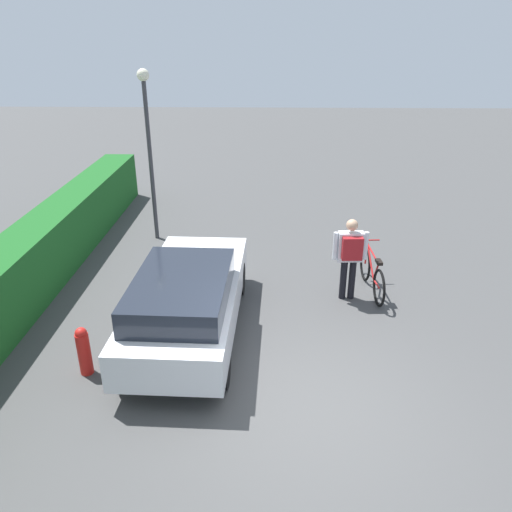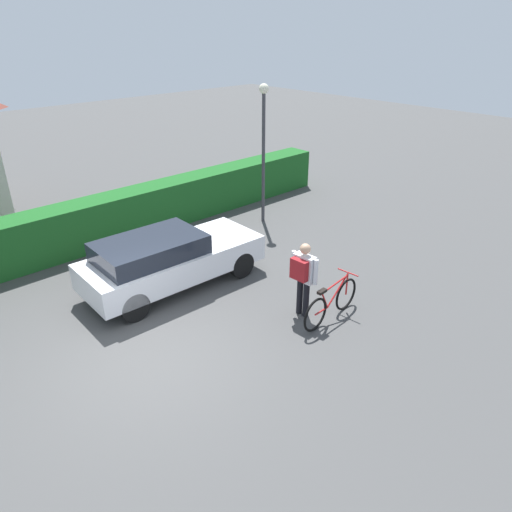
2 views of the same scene
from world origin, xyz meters
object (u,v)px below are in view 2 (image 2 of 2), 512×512
Objects in this scene: parked_car_near at (168,259)px; fire_hydrant at (97,265)px; person_rider at (303,273)px; bicycle at (331,303)px; street_lamp at (264,135)px.

parked_car_near is 1.83m from fire_hydrant.
person_rider is 5.02m from fire_hydrant.
bicycle is 1.10× the size of person_rider.
person_rider is 2.04× the size of fire_hydrant.
person_rider reaches higher than parked_car_near.
parked_car_near is at bearing -53.22° from fire_hydrant.
parked_car_near is 3.84m from bicycle.
parked_car_near is at bearing 116.19° from bicycle.
parked_car_near reaches higher than bicycle.
bicycle is 6.07m from street_lamp.
bicycle is 0.45× the size of street_lamp.
street_lamp reaches higher than parked_car_near.
person_rider is 5.61m from street_lamp.
parked_car_near is 3.22m from person_rider.
bicycle is 5.61m from fire_hydrant.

